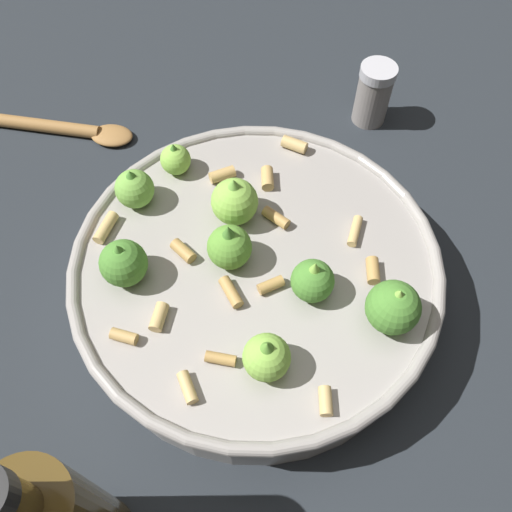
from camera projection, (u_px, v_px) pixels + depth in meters
The scene contains 4 objects.
ground_plane at pixel (256, 293), 0.54m from camera, with size 2.40×2.40×0.00m, color #23282D.
cooking_pan at pixel (255, 274), 0.51m from camera, with size 0.35×0.35×0.12m.
pepper_shaker at pixel (373, 94), 0.64m from camera, with size 0.04×0.04×0.08m.
wooden_spoon at pixel (49, 127), 0.66m from camera, with size 0.04×0.24×0.02m.
Camera 1 is at (-0.25, -0.03, 0.48)m, focal length 37.41 mm.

